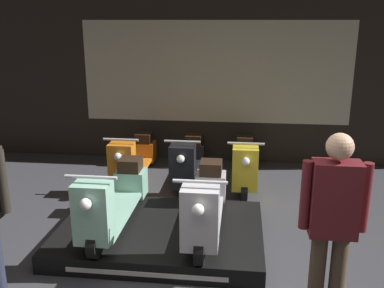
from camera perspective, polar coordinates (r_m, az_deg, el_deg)
shop_wall_back at (r=7.33m, az=3.12°, el=9.92°), size 8.21×0.09×3.20m
display_platform at (r=4.89m, az=-4.16°, el=-11.84°), size 2.24×1.58×0.19m
scooter_display_left at (r=4.80m, az=-10.31°, el=-7.19°), size 0.49×1.78×0.83m
scooter_display_right at (r=4.62m, az=1.87°, el=-7.88°), size 0.49×1.78×0.83m
scooter_backrow_0 at (r=6.71m, az=-7.77°, el=-2.01°), size 0.49×1.78×0.83m
scooter_backrow_1 at (r=6.56m, az=-0.48°, el=-2.30°), size 0.49×1.78×0.83m
scooter_backrow_2 at (r=6.51m, az=7.03°, el=-2.56°), size 0.49×1.78×0.83m
person_right_browsing at (r=3.55m, az=18.26°, el=-9.36°), size 0.52×0.21×1.59m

